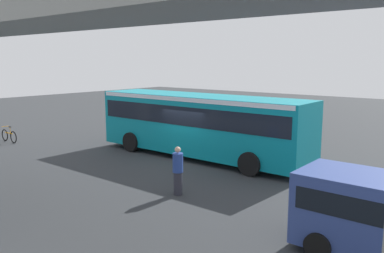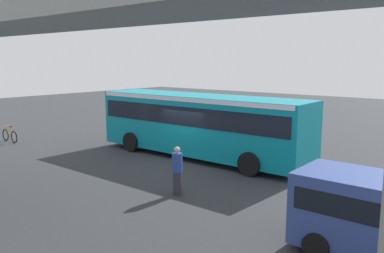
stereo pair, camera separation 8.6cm
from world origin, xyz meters
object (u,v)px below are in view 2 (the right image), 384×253
at_px(pedestrian, 177,171).
at_px(traffic_sign, 202,111).
at_px(city_bus, 200,121).
at_px(bicycle_orange, 10,136).

bearing_deg(pedestrian, traffic_sign, -57.42).
xyz_separation_m(city_bus, bicycle_orange, (11.26, 4.18, -1.51)).
relative_size(city_bus, bicycle_orange, 6.52).
xyz_separation_m(city_bus, traffic_sign, (2.29, -3.12, 0.01)).
distance_m(pedestrian, traffic_sign, 9.68).
bearing_deg(pedestrian, city_bus, -59.94).
height_order(bicycle_orange, traffic_sign, traffic_sign).
relative_size(bicycle_orange, traffic_sign, 0.63).
bearing_deg(traffic_sign, bicycle_orange, 39.16).
distance_m(bicycle_orange, pedestrian, 14.18).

